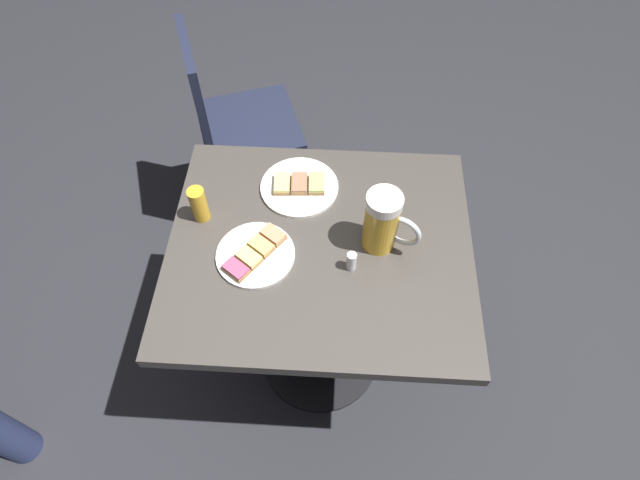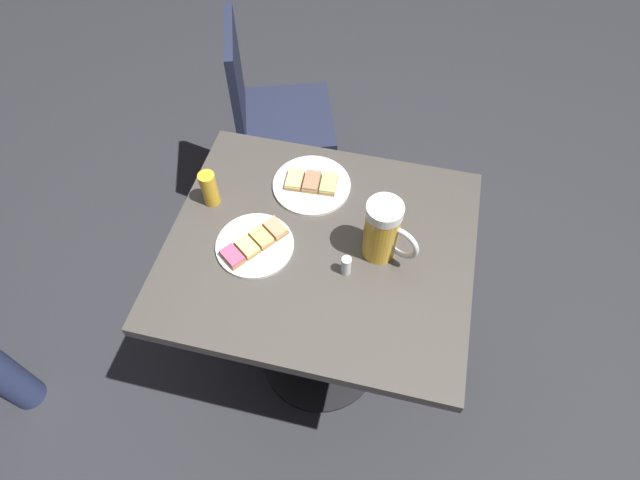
% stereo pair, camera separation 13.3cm
% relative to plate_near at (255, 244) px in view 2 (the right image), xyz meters
% --- Properties ---
extents(ground_plane, '(6.00, 6.00, 0.00)m').
position_rel_plate_near_xyz_m(ground_plane, '(-0.05, 0.16, -0.77)').
color(ground_plane, '#28282D').
extents(cafe_table, '(0.69, 0.80, 0.76)m').
position_rel_plate_near_xyz_m(cafe_table, '(-0.05, 0.16, -0.18)').
color(cafe_table, black).
rests_on(cafe_table, ground_plane).
extents(plate_near, '(0.20, 0.20, 0.03)m').
position_rel_plate_near_xyz_m(plate_near, '(0.00, 0.00, 0.00)').
color(plate_near, white).
rests_on(plate_near, cafe_table).
extents(plate_far, '(0.22, 0.22, 0.03)m').
position_rel_plate_near_xyz_m(plate_far, '(-0.24, 0.10, -0.00)').
color(plate_far, white).
rests_on(plate_far, cafe_table).
extents(beer_mug, '(0.09, 0.15, 0.18)m').
position_rel_plate_near_xyz_m(beer_mug, '(-0.06, 0.32, 0.08)').
color(beer_mug, gold).
rests_on(beer_mug, cafe_table).
extents(beer_glass_small, '(0.05, 0.05, 0.11)m').
position_rel_plate_near_xyz_m(beer_glass_small, '(-0.12, -0.16, 0.04)').
color(beer_glass_small, gold).
rests_on(beer_glass_small, cafe_table).
extents(salt_shaker, '(0.03, 0.03, 0.06)m').
position_rel_plate_near_xyz_m(salt_shaker, '(0.02, 0.25, 0.02)').
color(salt_shaker, silver).
rests_on(salt_shaker, cafe_table).
extents(cafe_chair, '(0.48, 0.48, 0.86)m').
position_rel_plate_near_xyz_m(cafe_chair, '(-0.80, -0.23, -0.27)').
color(cafe_chair, '#1E2338').
rests_on(cafe_chair, ground_plane).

